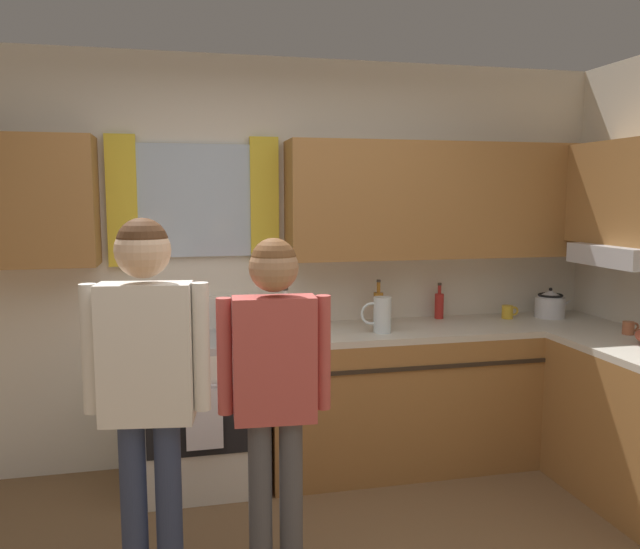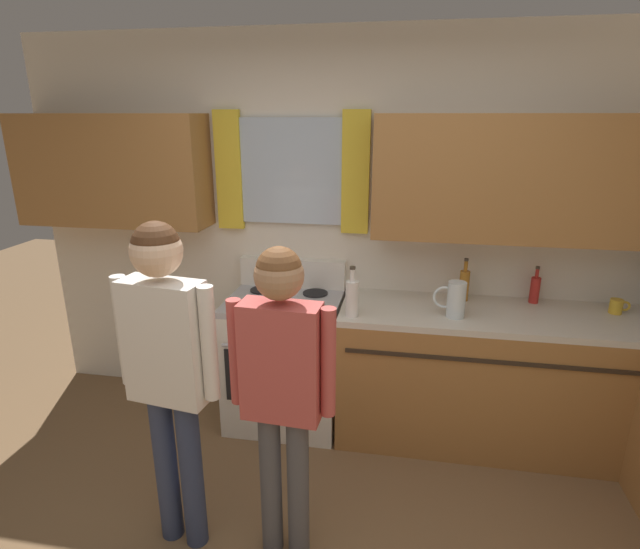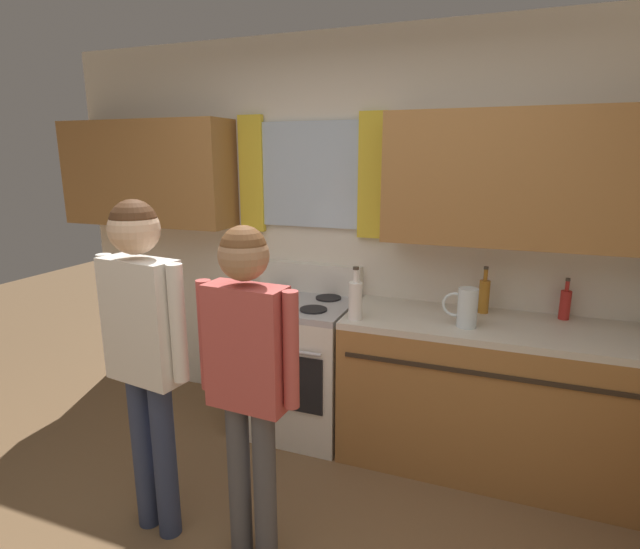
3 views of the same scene
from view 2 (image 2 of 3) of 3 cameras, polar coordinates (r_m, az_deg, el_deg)
The scene contains 10 objects.
back_wall_unit at distance 3.37m, azimuth 4.46°, elevation 7.41°, with size 4.60×0.42×2.60m.
kitchen_counter_run at distance 3.33m, azimuth 27.92°, elevation -13.60°, with size 2.32×1.82×0.90m.
stove_oven at distance 3.52m, azimuth -3.95°, elevation -9.40°, with size 0.75×0.67×1.10m.
bottle_milk_white at distance 3.02m, azimuth 3.66°, elevation -2.60°, with size 0.08×0.08×0.31m.
bottle_oil_amber at distance 3.41m, azimuth 16.05°, elevation -1.10°, with size 0.06×0.06×0.29m.
bottle_sauce_red at distance 3.52m, azimuth 23.22°, elevation -1.52°, with size 0.06×0.06×0.25m.
mug_mustard_yellow at distance 3.58m, azimuth 30.66°, elevation -3.12°, with size 0.12×0.08×0.09m.
water_pitcher at distance 3.12m, azimuth 15.09°, elevation -2.75°, with size 0.19×0.11×0.22m.
adult_left at distance 2.39m, azimuth -16.99°, elevation -8.65°, with size 0.51×0.22×1.65m.
adult_in_plaid at distance 2.26m, azimuth -4.39°, elevation -11.17°, with size 0.49×0.21×1.56m.
Camera 2 is at (0.38, -1.49, 2.07)m, focal length 28.17 mm.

